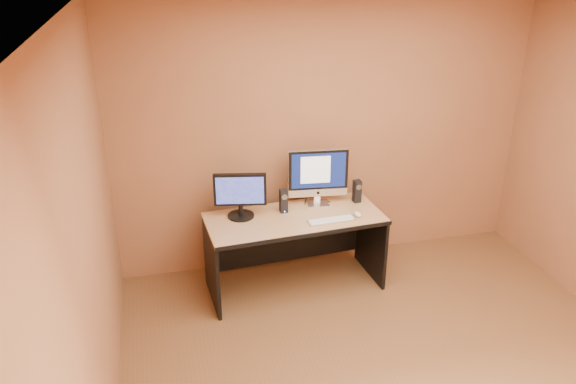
% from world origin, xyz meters
% --- Properties ---
extents(walls, '(4.00, 4.00, 2.60)m').
position_xyz_m(walls, '(0.00, 0.00, 1.30)').
color(walls, '#935B3B').
rests_on(walls, ground).
extents(ceiling, '(4.00, 4.00, 0.00)m').
position_xyz_m(ceiling, '(0.00, 0.00, 2.60)').
color(ceiling, white).
rests_on(ceiling, walls).
extents(desk, '(1.60, 0.78, 0.72)m').
position_xyz_m(desk, '(-0.44, 1.49, 0.36)').
color(desk, '#AC7C56').
rests_on(desk, ground).
extents(imac, '(0.57, 0.26, 0.53)m').
position_xyz_m(imac, '(-0.16, 1.70, 0.99)').
color(imac, silver).
rests_on(imac, desk).
extents(second_monitor, '(0.50, 0.32, 0.41)m').
position_xyz_m(second_monitor, '(-0.90, 1.61, 0.92)').
color(second_monitor, black).
rests_on(second_monitor, desk).
extents(speaker_left, '(0.07, 0.07, 0.21)m').
position_xyz_m(speaker_left, '(-0.51, 1.62, 0.83)').
color(speaker_left, black).
rests_on(speaker_left, desk).
extents(speaker_right, '(0.07, 0.08, 0.21)m').
position_xyz_m(speaker_right, '(0.20, 1.66, 0.83)').
color(speaker_right, black).
rests_on(speaker_right, desk).
extents(keyboard, '(0.42, 0.13, 0.02)m').
position_xyz_m(keyboard, '(-0.15, 1.33, 0.73)').
color(keyboard, silver).
rests_on(keyboard, desk).
extents(mouse, '(0.06, 0.10, 0.03)m').
position_xyz_m(mouse, '(0.11, 1.38, 0.74)').
color(mouse, silver).
rests_on(mouse, desk).
extents(cable_a, '(0.13, 0.18, 0.01)m').
position_xyz_m(cable_a, '(-0.10, 1.79, 0.72)').
color(cable_a, black).
rests_on(cable_a, desk).
extents(cable_b, '(0.07, 0.17, 0.01)m').
position_xyz_m(cable_b, '(-0.26, 1.79, 0.72)').
color(cable_b, black).
rests_on(cable_b, desk).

